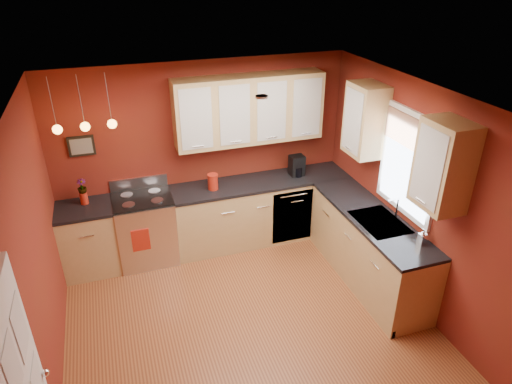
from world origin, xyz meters
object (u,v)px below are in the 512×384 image
object	(u,v)px
red_canister	(213,182)
soap_pump	(423,236)
sink	(380,223)
coffee_maker	(297,166)
gas_range	(146,228)

from	to	relation	value
red_canister	soap_pump	world-z (taller)	red_canister
sink	soap_pump	distance (m)	0.59
soap_pump	coffee_maker	bearing A→B (deg)	106.20
gas_range	sink	size ratio (longest dim) A/B	1.59
sink	soap_pump	size ratio (longest dim) A/B	3.76
sink	coffee_maker	world-z (taller)	coffee_maker
red_canister	coffee_maker	xyz separation A→B (m)	(1.25, 0.05, 0.02)
gas_range	red_canister	world-z (taller)	red_canister
sink	soap_pump	xyz separation A→B (m)	(0.18, -0.55, 0.12)
sink	red_canister	bearing A→B (deg)	138.79
red_canister	sink	bearing A→B (deg)	-41.21
gas_range	soap_pump	size ratio (longest dim) A/B	5.96
red_canister	gas_range	bearing A→B (deg)	177.99
red_canister	soap_pump	distance (m)	2.74
sink	red_canister	xyz separation A→B (m)	(-1.68, 1.47, 0.14)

